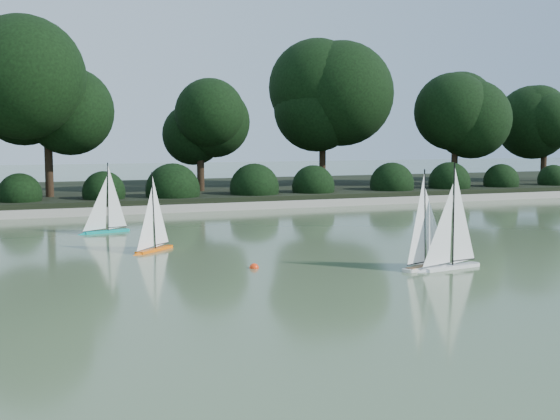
% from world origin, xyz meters
% --- Properties ---
extents(ground, '(80.00, 80.00, 0.00)m').
position_xyz_m(ground, '(0.00, 0.00, 0.00)').
color(ground, '#35462A').
rests_on(ground, ground).
extents(pond_coping, '(40.00, 0.35, 0.18)m').
position_xyz_m(pond_coping, '(0.00, 9.00, 0.09)').
color(pond_coping, gray).
rests_on(pond_coping, ground).
extents(far_bank, '(40.00, 8.00, 0.30)m').
position_xyz_m(far_bank, '(0.00, 13.00, 0.15)').
color(far_bank, black).
rests_on(far_bank, ground).
extents(tree_line, '(26.31, 3.93, 4.39)m').
position_xyz_m(tree_line, '(1.23, 11.44, 2.64)').
color(tree_line, black).
rests_on(tree_line, ground).
extents(shrub_hedge, '(29.10, 1.10, 1.10)m').
position_xyz_m(shrub_hedge, '(0.00, 9.90, 0.45)').
color(shrub_hedge, black).
rests_on(shrub_hedge, ground).
extents(sailboat_white_a, '(1.13, 0.35, 1.54)m').
position_xyz_m(sailboat_white_a, '(1.61, 0.54, 0.24)').
color(sailboat_white_a, silver).
rests_on(sailboat_white_a, ground).
extents(sailboat_white_b, '(1.04, 0.51, 1.45)m').
position_xyz_m(sailboat_white_b, '(1.49, 0.72, 0.22)').
color(sailboat_white_b, silver).
rests_on(sailboat_white_b, ground).
extents(sailboat_orange, '(0.80, 0.74, 1.32)m').
position_xyz_m(sailboat_orange, '(-1.86, 3.44, 0.21)').
color(sailboat_orange, '#FC6207').
rests_on(sailboat_orange, ground).
extents(sailboat_teal, '(1.02, 0.41, 1.40)m').
position_xyz_m(sailboat_teal, '(-2.32, 5.90, 0.22)').
color(sailboat_teal, '#069B92').
rests_on(sailboat_teal, ground).
extents(race_buoy, '(0.13, 0.13, 0.13)m').
position_xyz_m(race_buoy, '(-0.80, 1.55, 0.00)').
color(race_buoy, '#FF360D').
rests_on(race_buoy, ground).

